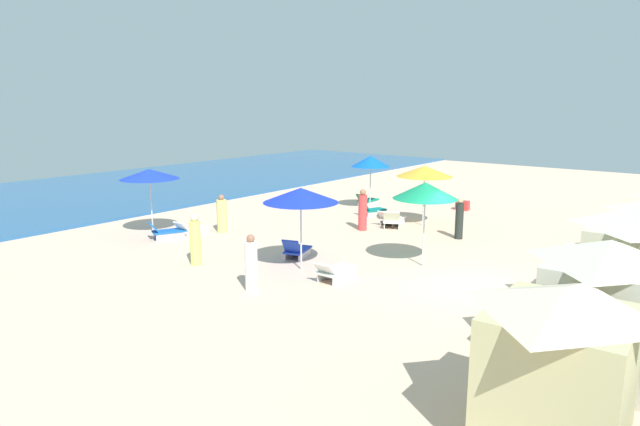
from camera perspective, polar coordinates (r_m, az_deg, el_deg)
The scene contains 26 objects.
ground_plane at distance 16.15m, azimuth 14.51°, elevation -7.13°, with size 60.00×60.00×0.00m, color beige.
ocean at distance 32.31m, azimuth -25.08°, elevation 1.53°, with size 60.00×14.81×0.12m, color #265A92.
cabana_0 at distance 8.98m, azimuth 23.35°, elevation -14.39°, with size 2.34×2.16×2.50m.
cabana_1 at distance 11.61m, azimuth 27.31°, elevation -8.55°, with size 2.47×2.23×2.60m.
cabana_2 at distance 14.38m, azimuth 29.91°, elevation -4.67°, with size 2.37×2.32×2.78m.
umbrella_0 at distance 26.03m, azimuth 5.26°, elevation 5.34°, with size 1.81×1.81×2.54m.
lounge_chair_0_0 at distance 27.17m, azimuth 4.90°, elevation 1.29°, with size 1.34×0.62×0.64m.
lounge_chair_0_1 at distance 24.88m, azimuth 5.36°, elevation 0.32°, with size 1.35×0.96×0.65m.
umbrella_1 at distance 22.81m, azimuth 10.76°, elevation 4.25°, with size 2.26×2.26×2.47m.
lounge_chair_1_0 at distance 22.63m, azimuth 7.49°, elevation -0.75°, with size 1.55×1.23×0.77m.
lounge_chair_1_1 at distance 23.12m, azimuth 7.38°, elevation -0.56°, with size 1.36×0.70×0.65m.
umbrella_2 at distance 21.88m, azimuth -17.21°, elevation 3.86°, with size 2.22×2.22×2.53m.
lounge_chair_2_0 at distance 21.32m, azimuth -15.48°, elevation -1.87°, with size 1.53×1.12×0.69m.
lounge_chair_2_1 at distance 21.61m, azimuth -13.18°, elevation -1.68°, with size 1.38×0.68×0.64m.
umbrella_3 at distance 16.43m, azimuth -2.00°, elevation 1.85°, with size 2.27×2.27×2.53m.
lounge_chair_3_0 at distance 18.10m, azimuth -2.44°, elevation -3.86°, with size 1.36×0.93×0.73m.
lounge_chair_3_1 at distance 15.90m, azimuth 1.61°, elevation -6.03°, with size 1.41×0.64×0.64m.
umbrella_4 at distance 17.09m, azimuth 10.83°, elevation 2.29°, with size 1.98×1.98×2.64m.
beachgoer_0 at distance 17.64m, azimuth -12.76°, elevation -2.84°, with size 0.46×0.46×1.64m.
beachgoer_1 at distance 15.02m, azimuth -7.11°, elevation -5.34°, with size 0.48×0.48×1.57m.
beachgoer_2 at distance 21.13m, azimuth 14.20°, elevation -0.67°, with size 0.34×0.34×1.55m.
beachgoer_3 at distance 21.86m, azimuth -10.11°, elevation -0.22°, with size 0.43×0.43×1.49m.
beachgoer_4 at distance 21.91m, azimuth 4.43°, elevation 0.21°, with size 0.35×0.35×1.65m.
cooler_box_0 at distance 28.57m, azimuth 10.81°, elevation 1.43°, with size 0.49×0.36×0.31m, color #1D68AF.
cooler_box_1 at distance 26.86m, azimuth 14.50°, elevation 0.77°, with size 0.60×0.38×0.43m, color red.
beach_ball_2 at distance 27.51m, azimuth 0.85°, elevation 1.26°, with size 0.32×0.32×0.32m, color yellow.
Camera 1 is at (-14.09, -6.05, 5.07)m, focal length 30.97 mm.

